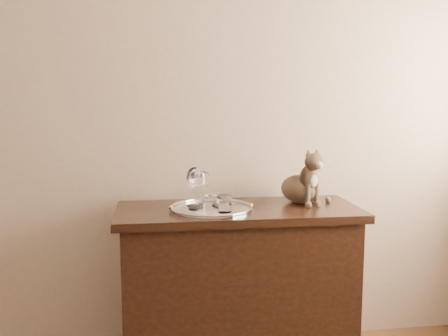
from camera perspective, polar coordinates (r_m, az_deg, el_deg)
The scene contains 10 objects.
wall_back at distance 2.70m, azimuth -12.17°, elevation 7.00°, with size 4.00×0.10×2.70m, color #BDA38D.
sideboard at distance 2.60m, azimuth 1.61°, elevation -13.73°, with size 1.20×0.50×0.85m, color black, non-canonical shape.
tray at distance 2.43m, azimuth -1.43°, elevation -4.72°, with size 0.40×0.40×0.01m, color silver.
wine_glass_a at distance 2.47m, azimuth -3.67°, elevation -2.43°, with size 0.06×0.06×0.17m, color white, non-canonical shape.
wine_glass_b at distance 2.49m, azimuth -2.31°, elevation -2.26°, with size 0.07×0.07×0.17m, color silver, non-canonical shape.
wine_glass_c at distance 2.41m, azimuth -3.36°, elevation -2.27°, with size 0.08×0.08×0.20m, color silver, non-canonical shape.
wine_glass_d at distance 2.44m, azimuth -2.93°, elevation -2.38°, with size 0.07×0.07×0.18m, color white, non-canonical shape.
tumbler_a at distance 2.34m, azimuth 0.00°, elevation -4.07°, with size 0.07×0.07×0.08m, color white.
tumbler_b at distance 2.32m, azimuth -1.50°, elevation -4.13°, with size 0.08×0.08×0.09m, color silver.
cat at distance 2.61m, azimuth 8.74°, elevation -0.79°, with size 0.29×0.27×0.29m, color brown, non-canonical shape.
Camera 1 is at (0.20, -0.44, 1.39)m, focal length 40.00 mm.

